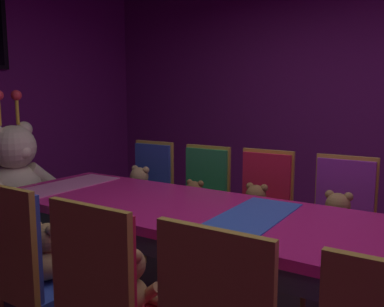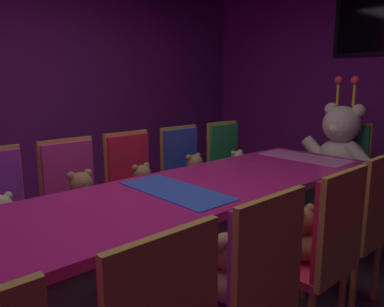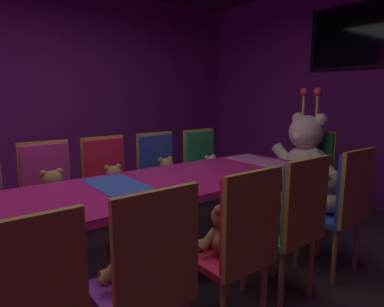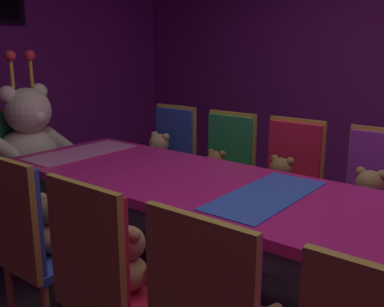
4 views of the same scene
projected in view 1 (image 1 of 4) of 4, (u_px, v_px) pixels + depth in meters
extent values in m
cube|color=#721E72|center=(354.00, 95.00, 4.23)|extent=(0.12, 6.40, 2.80)
cube|color=#C61E72|center=(252.00, 221.00, 2.16)|extent=(0.90, 3.44, 0.05)
cube|color=#33333F|center=(251.00, 235.00, 2.17)|extent=(0.88, 3.37, 0.10)
cylinder|color=#4C3826|center=(99.00, 222.00, 3.35)|extent=(0.07, 0.07, 0.69)
cylinder|color=#4C3826|center=(17.00, 251.00, 2.71)|extent=(0.07, 0.07, 0.69)
cube|color=blue|center=(252.00, 216.00, 2.15)|extent=(0.77, 0.32, 0.01)
cube|color=pink|center=(68.00, 185.00, 2.93)|extent=(0.77, 0.32, 0.01)
sphere|color=#9E7247|center=(242.00, 289.00, 1.44)|extent=(0.16, 0.16, 0.16)
sphere|color=tan|center=(249.00, 286.00, 1.48)|extent=(0.06, 0.06, 0.06)
sphere|color=#9E7247|center=(225.00, 271.00, 1.44)|extent=(0.06, 0.06, 0.06)
sphere|color=#9E7247|center=(257.00, 279.00, 1.38)|extent=(0.06, 0.06, 0.06)
cube|color=red|center=(95.00, 273.00, 1.54)|extent=(0.05, 0.38, 0.50)
cube|color=gold|center=(91.00, 275.00, 1.52)|extent=(0.03, 0.41, 0.55)
ellipsoid|color=#9E7247|center=(127.00, 295.00, 1.71)|extent=(0.18, 0.18, 0.15)
sphere|color=#9E7247|center=(129.00, 264.00, 1.71)|extent=(0.15, 0.15, 0.15)
sphere|color=tan|center=(137.00, 263.00, 1.75)|extent=(0.05, 0.05, 0.05)
sphere|color=#9E7247|center=(117.00, 251.00, 1.71)|extent=(0.05, 0.05, 0.05)
sphere|color=#9E7247|center=(136.00, 256.00, 1.66)|extent=(0.05, 0.05, 0.05)
cylinder|color=#9E7247|center=(117.00, 283.00, 1.79)|extent=(0.05, 0.13, 0.12)
cylinder|color=#9E7247|center=(149.00, 294.00, 1.69)|extent=(0.05, 0.13, 0.12)
cylinder|color=#9E7247|center=(137.00, 291.00, 1.84)|extent=(0.06, 0.14, 0.06)
cylinder|color=#9E7247|center=(153.00, 297.00, 1.79)|extent=(0.06, 0.14, 0.06)
cube|color=#2D47B2|center=(47.00, 284.00, 2.03)|extent=(0.40, 0.40, 0.04)
cube|color=#2D47B2|center=(11.00, 244.00, 1.84)|extent=(0.05, 0.38, 0.50)
cube|color=gold|center=(7.00, 245.00, 1.82)|extent=(0.03, 0.41, 0.55)
cylinder|color=gold|center=(54.00, 304.00, 2.28)|extent=(0.04, 0.04, 0.42)
ellipsoid|color=#9E7247|center=(46.00, 264.00, 2.02)|extent=(0.19, 0.19, 0.15)
sphere|color=#9E7247|center=(47.00, 238.00, 2.01)|extent=(0.15, 0.15, 0.15)
sphere|color=tan|center=(56.00, 237.00, 2.06)|extent=(0.06, 0.06, 0.06)
sphere|color=#9E7247|center=(37.00, 226.00, 2.02)|extent=(0.06, 0.06, 0.06)
sphere|color=#9E7247|center=(51.00, 230.00, 1.96)|extent=(0.06, 0.06, 0.06)
cylinder|color=#9E7247|center=(40.00, 255.00, 2.10)|extent=(0.05, 0.13, 0.12)
cylinder|color=#9E7247|center=(64.00, 263.00, 2.00)|extent=(0.05, 0.13, 0.12)
cylinder|color=#9E7247|center=(59.00, 263.00, 2.15)|extent=(0.06, 0.14, 0.06)
cylinder|color=#9E7247|center=(72.00, 268.00, 2.10)|extent=(0.06, 0.14, 0.06)
cylinder|color=gold|center=(30.00, 291.00, 2.43)|extent=(0.04, 0.04, 0.42)
cylinder|color=beige|center=(7.00, 247.00, 2.40)|extent=(0.06, 0.12, 0.06)
cube|color=purple|center=(337.00, 241.00, 2.63)|extent=(0.40, 0.40, 0.04)
cube|color=purple|center=(345.00, 196.00, 2.74)|extent=(0.05, 0.38, 0.50)
cube|color=gold|center=(345.00, 195.00, 2.76)|extent=(0.03, 0.41, 0.55)
cylinder|color=gold|center=(317.00, 261.00, 2.88)|extent=(0.04, 0.04, 0.42)
cylinder|color=gold|center=(365.00, 271.00, 2.71)|extent=(0.04, 0.04, 0.42)
cylinder|color=gold|center=(304.00, 278.00, 2.61)|extent=(0.04, 0.04, 0.42)
cylinder|color=gold|center=(356.00, 290.00, 2.44)|extent=(0.04, 0.04, 0.42)
ellipsoid|color=#9E7247|center=(337.00, 226.00, 2.61)|extent=(0.20, 0.20, 0.16)
sphere|color=#9E7247|center=(338.00, 205.00, 2.58)|extent=(0.16, 0.16, 0.16)
sphere|color=tan|center=(336.00, 209.00, 2.54)|extent=(0.06, 0.06, 0.06)
sphere|color=#9E7247|center=(349.00, 197.00, 2.55)|extent=(0.06, 0.06, 0.06)
sphere|color=#9E7247|center=(330.00, 194.00, 2.62)|extent=(0.06, 0.06, 0.06)
cylinder|color=#9E7247|center=(352.00, 228.00, 2.53)|extent=(0.05, 0.14, 0.13)
cylinder|color=#9E7247|center=(321.00, 222.00, 2.63)|extent=(0.05, 0.14, 0.13)
cylinder|color=#9E7247|center=(341.00, 241.00, 2.49)|extent=(0.07, 0.15, 0.07)
cylinder|color=#9E7247|center=(324.00, 238.00, 2.54)|extent=(0.07, 0.15, 0.07)
cube|color=red|center=(256.00, 226.00, 2.94)|extent=(0.40, 0.40, 0.04)
cube|color=red|center=(266.00, 186.00, 3.05)|extent=(0.05, 0.38, 0.50)
cube|color=gold|center=(267.00, 185.00, 3.07)|extent=(0.03, 0.41, 0.55)
cylinder|color=gold|center=(245.00, 245.00, 3.19)|extent=(0.04, 0.04, 0.42)
cylinder|color=gold|center=(284.00, 253.00, 3.02)|extent=(0.04, 0.04, 0.42)
cylinder|color=gold|center=(226.00, 258.00, 2.92)|extent=(0.04, 0.04, 0.42)
cylinder|color=gold|center=(268.00, 268.00, 2.75)|extent=(0.04, 0.04, 0.42)
ellipsoid|color=olive|center=(256.00, 213.00, 2.93)|extent=(0.19, 0.19, 0.15)
sphere|color=olive|center=(256.00, 195.00, 2.89)|extent=(0.15, 0.15, 0.15)
sphere|color=#AE7747|center=(253.00, 198.00, 2.85)|extent=(0.06, 0.06, 0.06)
sphere|color=olive|center=(264.00, 188.00, 2.87)|extent=(0.06, 0.06, 0.06)
sphere|color=olive|center=(250.00, 186.00, 2.93)|extent=(0.06, 0.06, 0.06)
cylinder|color=olive|center=(266.00, 214.00, 2.84)|extent=(0.05, 0.13, 0.12)
cylinder|color=olive|center=(243.00, 210.00, 2.94)|extent=(0.05, 0.13, 0.12)
cylinder|color=olive|center=(256.00, 225.00, 2.80)|extent=(0.06, 0.14, 0.06)
cylinder|color=olive|center=(243.00, 222.00, 2.86)|extent=(0.06, 0.14, 0.06)
cube|color=#268C4C|center=(195.00, 216.00, 3.19)|extent=(0.40, 0.40, 0.04)
cube|color=#268C4C|center=(207.00, 179.00, 3.31)|extent=(0.05, 0.38, 0.50)
cube|color=gold|center=(208.00, 178.00, 3.33)|extent=(0.03, 0.41, 0.55)
cylinder|color=gold|center=(189.00, 234.00, 3.45)|extent=(0.04, 0.04, 0.42)
cylinder|color=gold|center=(222.00, 241.00, 3.28)|extent=(0.04, 0.04, 0.42)
cylinder|color=gold|center=(167.00, 246.00, 3.18)|extent=(0.04, 0.04, 0.42)
cylinder|color=gold|center=(202.00, 254.00, 3.01)|extent=(0.04, 0.04, 0.42)
ellipsoid|color=brown|center=(195.00, 204.00, 3.18)|extent=(0.17, 0.17, 0.14)
sphere|color=brown|center=(194.00, 190.00, 3.15)|extent=(0.14, 0.14, 0.14)
sphere|color=#99663C|center=(191.00, 192.00, 3.12)|extent=(0.05, 0.05, 0.05)
sphere|color=brown|center=(201.00, 184.00, 3.13)|extent=(0.05, 0.05, 0.05)
sphere|color=brown|center=(190.00, 182.00, 3.18)|extent=(0.05, 0.05, 0.05)
cylinder|color=brown|center=(202.00, 205.00, 3.11)|extent=(0.05, 0.12, 0.11)
cylinder|color=brown|center=(184.00, 202.00, 3.20)|extent=(0.05, 0.12, 0.11)
cylinder|color=brown|center=(192.00, 214.00, 3.07)|extent=(0.06, 0.13, 0.06)
cylinder|color=brown|center=(183.00, 212.00, 3.12)|extent=(0.06, 0.13, 0.06)
cube|color=#2D47B2|center=(141.00, 205.00, 3.52)|extent=(0.40, 0.40, 0.04)
cube|color=#2D47B2|center=(153.00, 172.00, 3.63)|extent=(0.05, 0.38, 0.50)
cube|color=gold|center=(155.00, 171.00, 3.65)|extent=(0.03, 0.41, 0.55)
cylinder|color=gold|center=(139.00, 222.00, 3.77)|extent=(0.04, 0.04, 0.42)
cylinder|color=gold|center=(167.00, 228.00, 3.60)|extent=(0.04, 0.04, 0.42)
cylinder|color=gold|center=(116.00, 232.00, 3.50)|extent=(0.04, 0.04, 0.42)
cylinder|color=gold|center=(144.00, 239.00, 3.33)|extent=(0.04, 0.04, 0.42)
ellipsoid|color=tan|center=(141.00, 193.00, 3.50)|extent=(0.20, 0.20, 0.16)
sphere|color=tan|center=(139.00, 177.00, 3.47)|extent=(0.16, 0.16, 0.16)
sphere|color=tan|center=(135.00, 179.00, 3.42)|extent=(0.06, 0.06, 0.06)
sphere|color=tan|center=(146.00, 170.00, 3.44)|extent=(0.06, 0.06, 0.06)
sphere|color=tan|center=(135.00, 169.00, 3.51)|extent=(0.06, 0.06, 0.06)
cylinder|color=tan|center=(147.00, 193.00, 3.41)|extent=(0.06, 0.14, 0.13)
cylinder|color=tan|center=(129.00, 190.00, 3.52)|extent=(0.06, 0.14, 0.13)
cylinder|color=tan|center=(136.00, 203.00, 3.37)|extent=(0.07, 0.15, 0.07)
cylinder|color=tan|center=(126.00, 201.00, 3.43)|extent=(0.07, 0.15, 0.07)
cube|color=#268C4C|center=(15.00, 211.00, 3.33)|extent=(0.40, 0.40, 0.04)
cube|color=#268C4C|center=(0.00, 177.00, 3.39)|extent=(0.38, 0.05, 0.50)
cylinder|color=gold|center=(22.00, 229.00, 3.58)|extent=(0.04, 0.04, 0.42)
cylinder|color=gold|center=(45.00, 235.00, 3.41)|extent=(0.04, 0.04, 0.42)
cylinder|color=gold|center=(10.00, 247.00, 3.15)|extent=(0.04, 0.04, 0.42)
ellipsoid|color=beige|center=(13.00, 185.00, 3.30)|extent=(0.45, 0.45, 0.36)
sphere|color=beige|center=(13.00, 147.00, 3.24)|extent=(0.36, 0.36, 0.36)
sphere|color=#FFF2C8|center=(23.00, 152.00, 3.18)|extent=(0.13, 0.13, 0.13)
sphere|color=beige|center=(24.00, 129.00, 3.35)|extent=(0.13, 0.13, 0.13)
cylinder|color=beige|center=(43.00, 178.00, 3.43)|extent=(0.32, 0.12, 0.30)
cylinder|color=beige|center=(49.00, 201.00, 3.26)|extent=(0.33, 0.15, 0.15)
cylinder|color=beige|center=(23.00, 208.00, 3.07)|extent=(0.33, 0.15, 0.15)
cylinder|color=gold|center=(17.00, 110.00, 3.28)|extent=(0.03, 0.03, 0.24)
sphere|color=#E5333F|center=(16.00, 95.00, 3.27)|extent=(0.09, 0.09, 0.09)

